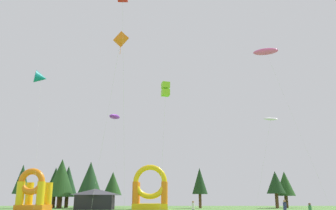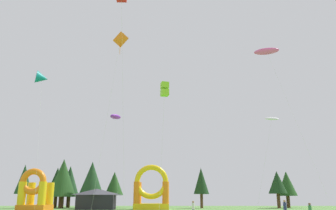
% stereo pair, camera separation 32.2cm
% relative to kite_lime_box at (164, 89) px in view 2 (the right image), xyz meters
% --- Properties ---
extents(kite_lime_box, '(0.88, 2.14, 11.70)m').
position_rel_kite_lime_box_xyz_m(kite_lime_box, '(0.00, 0.00, 0.00)').
color(kite_lime_box, '#8CD826').
rests_on(kite_lime_box, ground_plane).
extents(kite_orange_diamond, '(4.13, 6.76, 18.52)m').
position_rel_kite_lime_box_xyz_m(kite_orange_diamond, '(-4.71, 4.35, 6.71)').
color(kite_orange_diamond, orange).
rests_on(kite_orange_diamond, ground_plane).
extents(kite_teal_delta, '(4.54, 7.74, 21.20)m').
position_rel_kite_lime_box_xyz_m(kite_teal_delta, '(-19.48, 22.70, 9.03)').
color(kite_teal_delta, '#0C7F7A').
rests_on(kite_teal_delta, ground_plane).
extents(kite_purple_parafoil, '(2.03, 3.65, 14.67)m').
position_rel_kite_lime_box_xyz_m(kite_purple_parafoil, '(-7.87, 23.79, 3.05)').
color(kite_purple_parafoil, purple).
rests_on(kite_purple_parafoil, ground_plane).
extents(kite_pink_parafoil, '(8.31, 2.03, 22.63)m').
position_rel_kite_lime_box_xyz_m(kite_pink_parafoil, '(14.23, 16.78, 10.94)').
color(kite_pink_parafoil, '#EA599E').
rests_on(kite_pink_parafoil, ground_plane).
extents(kite_white_parafoil, '(4.26, 1.26, 14.40)m').
position_rel_kite_lime_box_xyz_m(kite_white_parafoil, '(16.59, 24.46, 2.89)').
color(kite_white_parafoil, white).
rests_on(kite_white_parafoil, ground_plane).
extents(person_far_side, '(0.43, 0.43, 1.82)m').
position_rel_kite_lime_box_xyz_m(person_far_side, '(11.54, 6.12, -10.00)').
color(person_far_side, black).
rests_on(person_far_side, ground_plane).
extents(person_midfield, '(0.40, 0.40, 1.70)m').
position_rel_kite_lime_box_xyz_m(person_midfield, '(2.91, 8.95, -10.07)').
color(person_midfield, navy).
rests_on(person_midfield, ground_plane).
extents(inflatable_blue_arch, '(6.08, 4.05, 7.57)m').
position_rel_kite_lime_box_xyz_m(inflatable_blue_arch, '(-2.60, 33.55, -8.27)').
color(inflatable_blue_arch, yellow).
rests_on(inflatable_blue_arch, ground_plane).
extents(inflatable_yellow_castle, '(4.39, 4.93, 6.51)m').
position_rel_kite_lime_box_xyz_m(inflatable_yellow_castle, '(-20.97, 28.47, -8.64)').
color(inflatable_yellow_castle, orange).
rests_on(inflatable_yellow_castle, ground_plane).
extents(festival_tent, '(6.36, 3.60, 3.49)m').
position_rel_kite_lime_box_xyz_m(festival_tent, '(-12.16, 33.64, -9.33)').
color(festival_tent, black).
rests_on(festival_tent, ground_plane).
extents(tree_row_1, '(3.21, 3.21, 8.30)m').
position_rel_kite_lime_box_xyz_m(tree_row_1, '(-27.93, 40.61, -5.66)').
color(tree_row_1, '#4C331E').
rests_on(tree_row_1, ground_plane).
extents(tree_row_2, '(3.70, 3.70, 7.95)m').
position_rel_kite_lime_box_xyz_m(tree_row_2, '(-22.23, 43.07, -5.90)').
color(tree_row_2, '#4C331E').
rests_on(tree_row_2, ground_plane).
extents(tree_row_3, '(5.45, 5.45, 9.43)m').
position_rel_kite_lime_box_xyz_m(tree_row_3, '(-20.43, 40.94, -5.34)').
color(tree_row_3, '#4C331E').
rests_on(tree_row_3, ground_plane).
extents(tree_row_4, '(4.16, 4.16, 8.36)m').
position_rel_kite_lime_box_xyz_m(tree_row_4, '(-20.02, 44.42, -5.88)').
color(tree_row_4, '#4C331E').
rests_on(tree_row_4, ground_plane).
extents(tree_row_5, '(5.00, 5.00, 8.87)m').
position_rel_kite_lime_box_xyz_m(tree_row_5, '(-14.70, 40.81, -5.67)').
color(tree_row_5, '#4C331E').
rests_on(tree_row_5, ground_plane).
extents(tree_row_6, '(2.92, 2.92, 6.65)m').
position_rel_kite_lime_box_xyz_m(tree_row_6, '(-14.22, 41.59, -6.82)').
color(tree_row_6, '#4C331E').
rests_on(tree_row_6, ground_plane).
extents(tree_row_7, '(3.76, 3.76, 7.10)m').
position_rel_kite_lime_box_xyz_m(tree_row_7, '(-10.66, 43.68, -6.37)').
color(tree_row_7, '#4C331E').
rests_on(tree_row_7, ground_plane).
extents(tree_row_8, '(3.02, 3.02, 7.69)m').
position_rel_kite_lime_box_xyz_m(tree_row_8, '(6.83, 41.12, -5.97)').
color(tree_row_8, '#4C331E').
rests_on(tree_row_8, ground_plane).
extents(tree_row_9, '(3.60, 3.60, 7.03)m').
position_rel_kite_lime_box_xyz_m(tree_row_9, '(21.67, 40.72, -6.27)').
color(tree_row_9, '#4C331E').
rests_on(tree_row_9, ground_plane).
extents(tree_row_10, '(3.87, 3.87, 7.19)m').
position_rel_kite_lime_box_xyz_m(tree_row_10, '(24.42, 43.44, -6.38)').
color(tree_row_10, '#4C331E').
rests_on(tree_row_10, ground_plane).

